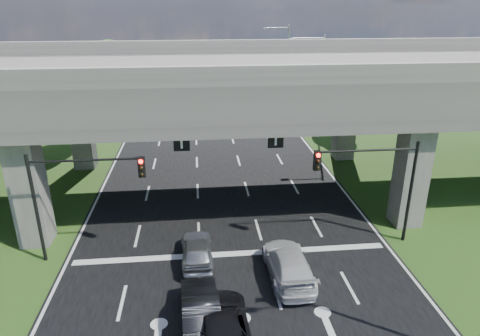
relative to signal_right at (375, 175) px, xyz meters
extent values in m
plane|color=#2C4F19|center=(-7.82, -3.94, -4.19)|extent=(160.00, 160.00, 0.00)
cube|color=black|center=(-7.82, 6.06, -4.17)|extent=(18.00, 120.00, 0.03)
cube|color=#393734|center=(-7.82, 8.06, 3.81)|extent=(80.00, 15.00, 2.00)
cube|color=#585651|center=(-7.82, 0.81, 5.31)|extent=(80.00, 0.50, 1.00)
cube|color=#585651|center=(-7.82, 15.31, 5.31)|extent=(80.00, 0.50, 1.00)
cube|color=#585651|center=(-18.82, 2.06, -0.69)|extent=(1.60, 1.60, 7.00)
cube|color=#585651|center=(-18.82, 14.06, -0.69)|extent=(1.60, 1.60, 7.00)
cube|color=#585651|center=(3.18, 2.06, -0.69)|extent=(1.60, 1.60, 7.00)
cube|color=#585651|center=(3.18, 14.06, -0.69)|extent=(1.60, 1.60, 7.00)
cube|color=black|center=(-10.32, 1.06, 1.81)|extent=(0.85, 0.06, 0.85)
cube|color=black|center=(-5.32, 1.06, 1.81)|extent=(0.85, 0.06, 0.85)
cylinder|color=black|center=(2.18, 0.06, -1.19)|extent=(0.18, 0.18, 6.00)
cylinder|color=black|center=(-0.57, 0.06, 1.41)|extent=(5.50, 0.12, 0.12)
cube|color=black|center=(-3.32, -0.12, 1.01)|extent=(0.35, 0.28, 1.05)
sphere|color=#FF0C05|center=(-3.32, -0.28, 1.36)|extent=(0.22, 0.22, 0.22)
cylinder|color=black|center=(-17.82, 0.06, -1.19)|extent=(0.18, 0.18, 6.00)
cylinder|color=black|center=(-15.07, 0.06, 1.41)|extent=(5.50, 0.12, 0.12)
cube|color=black|center=(-12.32, -0.12, 1.01)|extent=(0.35, 0.28, 1.05)
sphere|color=#FF0C05|center=(-12.32, -0.28, 1.36)|extent=(0.22, 0.22, 0.22)
cylinder|color=gray|center=(2.68, 20.06, 0.81)|extent=(0.16, 0.16, 10.00)
cylinder|color=gray|center=(1.18, 20.06, 5.51)|extent=(3.00, 0.10, 0.10)
cube|color=gray|center=(-0.32, 20.06, 5.41)|extent=(0.60, 0.25, 0.18)
cylinder|color=gray|center=(2.68, 36.06, 0.81)|extent=(0.16, 0.16, 10.00)
cylinder|color=gray|center=(1.18, 36.06, 5.51)|extent=(3.00, 0.10, 0.10)
cube|color=gray|center=(-0.32, 36.06, 5.41)|extent=(0.60, 0.25, 0.18)
cylinder|color=black|center=(-21.82, 22.06, -2.54)|extent=(0.36, 0.36, 3.30)
sphere|color=#164813|center=(-21.82, 22.06, 0.46)|extent=(4.50, 4.50, 4.50)
sphere|color=#164813|center=(-21.42, 21.76, 1.81)|extent=(3.60, 3.60, 3.60)
sphere|color=#164813|center=(-22.12, 22.46, -0.44)|extent=(3.30, 3.30, 3.30)
cylinder|color=black|center=(-24.82, 30.06, -2.76)|extent=(0.36, 0.36, 2.86)
sphere|color=#164813|center=(-24.82, 30.06, -0.16)|extent=(3.90, 3.90, 3.90)
sphere|color=#164813|center=(-24.42, 29.76, 1.01)|extent=(3.12, 3.12, 3.12)
sphere|color=#164813|center=(-25.12, 30.46, -0.94)|extent=(2.86, 2.86, 2.86)
cylinder|color=black|center=(-20.82, 38.06, -2.43)|extent=(0.36, 0.36, 3.52)
sphere|color=#164813|center=(-20.82, 38.06, 0.77)|extent=(4.80, 4.80, 4.80)
sphere|color=#164813|center=(-20.42, 37.76, 2.21)|extent=(3.84, 3.84, 3.84)
sphere|color=#164813|center=(-21.12, 38.46, -0.19)|extent=(3.52, 3.52, 3.52)
cylinder|color=black|center=(5.18, 24.06, -2.65)|extent=(0.36, 0.36, 3.08)
sphere|color=#164813|center=(5.18, 24.06, 0.15)|extent=(4.20, 4.20, 4.20)
sphere|color=#164813|center=(5.58, 23.76, 1.41)|extent=(3.36, 3.36, 3.36)
sphere|color=#164813|center=(4.88, 24.46, -0.69)|extent=(3.08, 3.08, 3.08)
cylinder|color=black|center=(8.18, 32.06, -2.76)|extent=(0.36, 0.36, 2.86)
sphere|color=#164813|center=(8.18, 32.06, -0.16)|extent=(3.90, 3.90, 3.90)
sphere|color=#164813|center=(8.58, 31.76, 1.01)|extent=(3.12, 3.12, 3.12)
sphere|color=#164813|center=(7.88, 32.46, -0.94)|extent=(2.86, 2.86, 2.86)
cylinder|color=black|center=(4.18, 40.06, -2.54)|extent=(0.36, 0.36, 3.30)
sphere|color=#164813|center=(4.18, 40.06, 0.46)|extent=(4.50, 4.50, 4.50)
sphere|color=#164813|center=(4.58, 39.76, 1.81)|extent=(3.60, 3.60, 3.60)
sphere|color=#164813|center=(3.88, 40.46, -0.44)|extent=(3.30, 3.30, 3.30)
imported|color=#9C9FA3|center=(-9.73, -0.94, -3.46)|extent=(1.70, 4.10, 1.39)
imported|color=black|center=(-9.62, -5.72, -3.42)|extent=(1.79, 4.57, 1.48)
imported|color=#B9B9B9|center=(-5.23, -2.78, -3.43)|extent=(2.12, 5.06, 1.46)
imported|color=black|center=(-8.84, -6.92, -3.42)|extent=(2.80, 5.44, 1.47)
camera|label=1|loc=(-9.46, -20.44, 8.80)|focal=32.00mm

